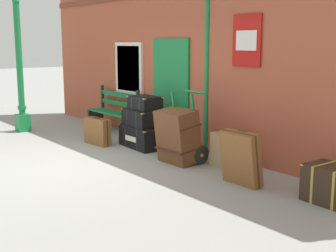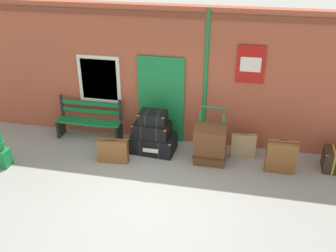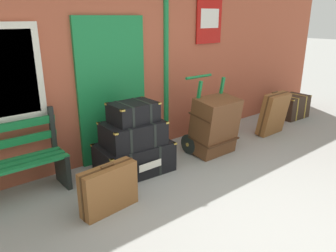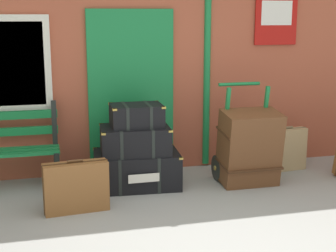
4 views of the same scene
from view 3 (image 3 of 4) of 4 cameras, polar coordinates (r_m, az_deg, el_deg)
ground_plane at (r=3.75m, az=14.97°, el=-15.91°), size 60.00×60.00×0.00m
brick_facade at (r=5.04m, az=-8.57°, el=12.89°), size 10.40×0.35×3.20m
steamer_trunk_base at (r=4.61m, az=-5.90°, el=-5.49°), size 1.06×0.72×0.43m
steamer_trunk_middle at (r=4.44m, az=-6.09°, el=-1.28°), size 0.85×0.61×0.33m
steamer_trunk_top at (r=4.38m, az=-6.09°, el=2.43°), size 0.62×0.46×0.27m
porters_trolley at (r=5.31m, az=6.68°, el=-1.45°), size 0.71×0.56×1.21m
large_brown_trunk at (r=5.14m, az=8.14°, el=0.05°), size 0.70×0.55×0.93m
suitcase_cream at (r=6.27m, az=17.96°, el=2.06°), size 0.63×0.32×0.81m
suitcase_brown at (r=3.75m, az=-10.30°, el=-10.75°), size 0.68×0.26×0.57m
suitcase_caramel at (r=5.97m, az=9.71°, el=0.77°), size 0.56×0.20×0.60m
corner_trunk at (r=7.53m, az=20.75°, el=3.23°), size 0.71×0.52×0.49m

